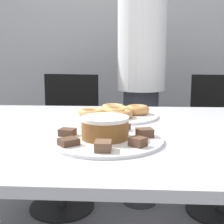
# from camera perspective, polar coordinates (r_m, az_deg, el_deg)

# --- Properties ---
(wall_back) EXTENTS (8.00, 0.05, 2.60)m
(wall_back) POSITION_cam_1_polar(r_m,az_deg,el_deg) (2.81, 1.93, 15.84)
(wall_back) COLOR #A8AAAD
(wall_back) RESTS_ON ground_plane
(table) EXTENTS (1.53, 1.08, 0.75)m
(table) POSITION_cam_1_polar(r_m,az_deg,el_deg) (1.21, -0.34, -6.85)
(table) COLOR silver
(table) RESTS_ON ground_plane
(person_standing) EXTENTS (0.31, 0.31, 1.65)m
(person_standing) POSITION_cam_1_polar(r_m,az_deg,el_deg) (2.09, 5.38, 6.06)
(person_standing) COLOR #383842
(person_standing) RESTS_ON ground_plane
(office_chair_left) EXTENTS (0.52, 0.52, 0.90)m
(office_chair_left) POSITION_cam_1_polar(r_m,az_deg,el_deg) (2.16, -8.75, -5.93)
(office_chair_left) COLOR black
(office_chair_left) RESTS_ON ground_plane
(office_chair_right) EXTENTS (0.48, 0.48, 0.90)m
(office_chair_right) POSITION_cam_1_polar(r_m,az_deg,el_deg) (2.20, 19.40, -6.11)
(office_chair_right) COLOR black
(office_chair_right) RESTS_ON ground_plane
(plate_cake) EXTENTS (0.38, 0.38, 0.01)m
(plate_cake) POSITION_cam_1_polar(r_m,az_deg,el_deg) (1.02, -1.27, -5.09)
(plate_cake) COLOR white
(plate_cake) RESTS_ON table
(plate_donuts) EXTENTS (0.37, 0.37, 0.01)m
(plate_donuts) POSITION_cam_1_polar(r_m,az_deg,el_deg) (1.42, 0.91, -0.70)
(plate_donuts) COLOR white
(plate_donuts) RESTS_ON table
(frosted_cake) EXTENTS (0.16, 0.16, 0.07)m
(frosted_cake) POSITION_cam_1_polar(r_m,az_deg,el_deg) (1.01, -1.28, -2.84)
(frosted_cake) COLOR brown
(frosted_cake) RESTS_ON plate_cake
(lamington_0) EXTENTS (0.06, 0.05, 0.02)m
(lamington_0) POSITION_cam_1_polar(r_m,az_deg,el_deg) (1.06, -8.16, -3.66)
(lamington_0) COLOR #513828
(lamington_0) RESTS_ON plate_cake
(lamington_1) EXTENTS (0.07, 0.07, 0.02)m
(lamington_1) POSITION_cam_1_polar(r_m,az_deg,el_deg) (0.95, -7.95, -5.39)
(lamington_1) COLOR #513828
(lamington_1) RESTS_ON plate_cake
(lamington_2) EXTENTS (0.05, 0.05, 0.03)m
(lamington_2) POSITION_cam_1_polar(r_m,az_deg,el_deg) (0.89, -1.95, -6.21)
(lamington_2) COLOR brown
(lamington_2) RESTS_ON plate_cake
(lamington_3) EXTENTS (0.06, 0.06, 0.03)m
(lamington_3) POSITION_cam_1_polar(r_m,az_deg,el_deg) (0.93, 4.73, -5.43)
(lamington_3) COLOR brown
(lamington_3) RESTS_ON plate_cake
(lamington_4) EXTENTS (0.06, 0.06, 0.03)m
(lamington_4) POSITION_cam_1_polar(r_m,az_deg,el_deg) (1.04, 5.98, -3.76)
(lamington_4) COLOR brown
(lamington_4) RESTS_ON plate_cake
(lamington_5) EXTENTS (0.05, 0.06, 0.02)m
(lamington_5) POSITION_cam_1_polar(r_m,az_deg,el_deg) (1.13, 2.11, -2.75)
(lamington_5) COLOR brown
(lamington_5) RESTS_ON plate_cake
(lamington_6) EXTENTS (0.06, 0.06, 0.02)m
(lamington_6) POSITION_cam_1_polar(r_m,az_deg,el_deg) (1.14, -3.71, -2.60)
(lamington_6) COLOR brown
(lamington_6) RESTS_ON plate_cake
(donut_0) EXTENTS (0.13, 0.13, 0.04)m
(donut_0) POSITION_cam_1_polar(r_m,az_deg,el_deg) (1.42, 0.92, 0.23)
(donut_0) COLOR tan
(donut_0) RESTS_ON plate_donuts
(donut_1) EXTENTS (0.12, 0.12, 0.03)m
(donut_1) POSITION_cam_1_polar(r_m,az_deg,el_deg) (1.39, -3.76, -0.11)
(donut_1) COLOR tan
(donut_1) RESTS_ON plate_donuts
(donut_2) EXTENTS (0.11, 0.11, 0.03)m
(donut_2) POSITION_cam_1_polar(r_m,az_deg,el_deg) (1.35, 1.51, -0.36)
(donut_2) COLOR #C68447
(donut_2) RESTS_ON plate_donuts
(donut_3) EXTENTS (0.11, 0.11, 0.04)m
(donut_3) POSITION_cam_1_polar(r_m,az_deg,el_deg) (1.44, 4.62, 0.44)
(donut_3) COLOR #D18E4C
(donut_3) RESTS_ON plate_donuts
(donut_4) EXTENTS (0.11, 0.11, 0.03)m
(donut_4) POSITION_cam_1_polar(r_m,az_deg,el_deg) (1.52, 0.19, 0.81)
(donut_4) COLOR #E5AD66
(donut_4) RESTS_ON plate_donuts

